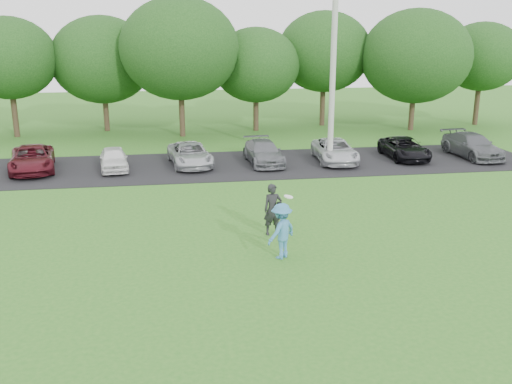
% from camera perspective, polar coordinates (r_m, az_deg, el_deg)
% --- Properties ---
extents(ground, '(100.00, 100.00, 0.00)m').
position_cam_1_polar(ground, '(16.68, 1.85, -7.60)').
color(ground, '#2B6B1E').
rests_on(ground, ground).
extents(parking_lot, '(32.00, 6.50, 0.03)m').
position_cam_1_polar(parking_lot, '(28.94, -2.87, 2.70)').
color(parking_lot, black).
rests_on(parking_lot, ground).
extents(utility_pole, '(0.28, 0.28, 9.37)m').
position_cam_1_polar(utility_pole, '(28.34, 7.70, 11.86)').
color(utility_pole, '#ADAEA8').
rests_on(utility_pole, ground).
extents(frisbee_player, '(1.26, 1.19, 2.03)m').
position_cam_1_polar(frisbee_player, '(17.10, 2.57, -3.90)').
color(frisbee_player, teal).
rests_on(frisbee_player, ground).
extents(camera_bystander, '(0.69, 0.50, 1.75)m').
position_cam_1_polar(camera_bystander, '(19.02, 1.69, -1.76)').
color(camera_bystander, black).
rests_on(camera_bystander, ground).
extents(parked_cars, '(28.32, 4.82, 1.24)m').
position_cam_1_polar(parked_cars, '(28.92, -1.55, 3.90)').
color(parked_cars, '#A3A6AA').
rests_on(parked_cars, parking_lot).
extents(tree_row, '(42.39, 9.85, 8.64)m').
position_cam_1_polar(tree_row, '(38.07, -2.22, 13.36)').
color(tree_row, '#38281C').
rests_on(tree_row, ground).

